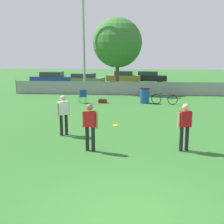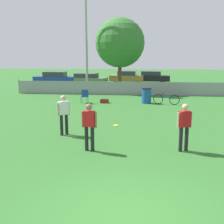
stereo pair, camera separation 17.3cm
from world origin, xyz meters
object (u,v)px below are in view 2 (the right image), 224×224
at_px(player_receiver_white, 64,112).
at_px(bicycle_sideline, 166,99).
at_px(player_thrower_red, 184,124).
at_px(folding_chair_sideline, 85,95).
at_px(player_defender_red, 89,124).
at_px(parked_car_tan, 127,77).
at_px(trash_bin, 146,95).
at_px(tree_near_pole, 120,43).
at_px(parked_car_dark, 151,77).
at_px(light_pole, 86,26).
at_px(gear_bag_sideline, 104,101).
at_px(parked_car_olive, 86,79).
at_px(frisbee_disc, 116,125).
at_px(parked_car_blue, 55,78).

xyz_separation_m(player_receiver_white, bicycle_sideline, (4.91, 7.87, -0.63)).
distance_m(player_thrower_red, folding_chair_sideline, 10.80).
xyz_separation_m(player_defender_red, folding_chair_sideline, (-2.09, 9.66, -0.44)).
distance_m(player_receiver_white, parked_car_tan, 22.87).
height_order(player_defender_red, folding_chair_sideline, player_defender_red).
bearing_deg(trash_bin, tree_near_pole, 111.03).
bearing_deg(player_thrower_red, player_defender_red, 164.28).
bearing_deg(player_defender_red, parked_car_dark, 92.84).
distance_m(player_thrower_red, parked_car_dark, 24.56).
distance_m(light_pole, tree_near_pole, 3.26).
height_order(bicycle_sideline, parked_car_tan, parked_car_tan).
bearing_deg(parked_car_tan, trash_bin, -77.80).
bearing_deg(player_receiver_white, bicycle_sideline, 22.73).
bearing_deg(tree_near_pole, parked_car_tan, 88.46).
relative_size(gear_bag_sideline, parked_car_tan, 0.14).
bearing_deg(gear_bag_sideline, player_receiver_white, -94.83).
xyz_separation_m(player_receiver_white, folding_chair_sideline, (-0.68, 7.82, -0.44)).
relative_size(player_defender_red, parked_car_olive, 0.35).
xyz_separation_m(parked_car_tan, parked_car_dark, (2.88, 0.19, -0.00)).
relative_size(tree_near_pole, bicycle_sideline, 3.74).
bearing_deg(player_thrower_red, parked_car_olive, 88.81).
relative_size(player_thrower_red, player_defender_red, 1.00).
height_order(folding_chair_sideline, parked_car_olive, parked_car_olive).
height_order(bicycle_sideline, parked_car_olive, parked_car_olive).
bearing_deg(player_receiver_white, parked_car_olive, 62.84).
distance_m(frisbee_disc, parked_car_blue, 19.80).
bearing_deg(trash_bin, parked_car_dark, 86.83).
bearing_deg(gear_bag_sideline, folding_chair_sideline, -171.44).
distance_m(light_pole, parked_car_blue, 9.43).
distance_m(light_pole, frisbee_disc, 13.33).
distance_m(tree_near_pole, player_defender_red, 16.38).
height_order(player_receiver_white, frisbee_disc, player_receiver_white).
xyz_separation_m(player_thrower_red, player_defender_red, (-3.26, -0.29, 0.00)).
bearing_deg(frisbee_disc, trash_bin, 76.51).
bearing_deg(player_thrower_red, parked_car_tan, 76.61).
bearing_deg(parked_car_dark, player_thrower_red, -85.53).
relative_size(bicycle_sideline, parked_car_olive, 0.37).
xyz_separation_m(folding_chair_sideline, parked_car_olive, (-2.11, 11.63, 0.11)).
distance_m(frisbee_disc, parked_car_dark, 21.38).
relative_size(frisbee_disc, parked_car_blue, 0.06).
relative_size(player_defender_red, parked_car_blue, 0.36).
height_order(gear_bag_sideline, parked_car_dark, parked_car_dark).
bearing_deg(parked_car_dark, bicycle_sideline, -84.25).
xyz_separation_m(folding_chair_sideline, bicycle_sideline, (5.58, 0.05, -0.19)).
bearing_deg(trash_bin, bicycle_sideline, -15.21).
height_order(folding_chair_sideline, gear_bag_sideline, folding_chair_sideline).
relative_size(player_thrower_red, parked_car_olive, 0.35).
bearing_deg(player_defender_red, light_pole, 110.72).
xyz_separation_m(player_receiver_white, trash_bin, (3.58, 8.23, -0.44)).
height_order(tree_near_pole, folding_chair_sideline, tree_near_pole).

